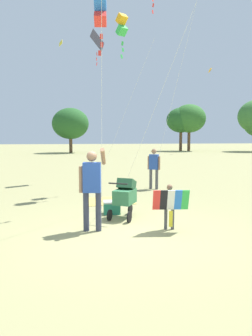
{
  "coord_description": "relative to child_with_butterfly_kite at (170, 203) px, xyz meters",
  "views": [
    {
      "loc": [
        -0.81,
        -6.83,
        2.17
      ],
      "look_at": [
        0.13,
        1.28,
        1.3
      ],
      "focal_mm": 34.99,
      "sensor_mm": 36.0,
      "label": 1
    }
  ],
  "objects": [
    {
      "name": "ground_plane",
      "position": [
        -0.99,
        -0.2,
        -0.63
      ],
      "size": [
        120.0,
        120.0,
        0.0
      ],
      "primitive_type": "plane",
      "color": "#938E5B"
    },
    {
      "name": "stroller",
      "position": [
        -0.88,
        1.17,
        -0.02
      ],
      "size": [
        0.83,
        1.1,
        1.03
      ],
      "color": "black",
      "rests_on": "ground"
    },
    {
      "name": "kite_adult_black",
      "position": [
        -1.43,
        2.31,
        4.83
      ],
      "size": [
        0.37,
        2.26,
        5.89
      ],
      "color": "blue",
      "rests_on": "ground"
    },
    {
      "name": "distant_kites_cluster",
      "position": [
        4.15,
        23.02,
        10.59
      ],
      "size": [
        24.97,
        10.49,
        9.57
      ],
      "color": "#F4A319"
    },
    {
      "name": "child_with_butterfly_kite",
      "position": [
        0.0,
        0.0,
        0.0
      ],
      "size": [
        0.8,
        0.37,
        1.03
      ],
      "color": "#4C4C51",
      "rests_on": "ground"
    },
    {
      "name": "treeline_distant",
      "position": [
        2.85,
        30.71,
        3.13
      ],
      "size": [
        41.29,
        5.9,
        6.16
      ],
      "color": "brown",
      "rests_on": "ground"
    },
    {
      "name": "person_adult_flyer",
      "position": [
        -1.72,
        0.13,
        0.45
      ],
      "size": [
        0.62,
        0.54,
        1.86
      ],
      "color": "#33384C",
      "rests_on": "ground"
    },
    {
      "name": "person_red_shirt",
      "position": [
        0.72,
        5.37,
        0.3
      ],
      "size": [
        0.46,
        0.34,
        1.58
      ],
      "color": "#4C4C51",
      "rests_on": "ground"
    },
    {
      "name": "cooler_box",
      "position": [
        -1.18,
        1.63,
        -0.45
      ],
      "size": [
        0.45,
        0.33,
        0.35
      ],
      "color": "#288466",
      "rests_on": "ground"
    },
    {
      "name": "kite_green_novelty",
      "position": [
        -1.27,
        8.29,
        5.51
      ],
      "size": [
        2.7,
        1.87,
        6.87
      ],
      "color": "black",
      "rests_on": "ground"
    },
    {
      "name": "picnic_blanket",
      "position": [
        -1.16,
        3.3,
        -0.62
      ],
      "size": [
        1.62,
        1.45,
        0.02
      ],
      "primitive_type": "cube",
      "rotation": [
        0.0,
        0.0,
        0.1
      ],
      "color": "gold",
      "rests_on": "ground"
    },
    {
      "name": "kite_orange_delta",
      "position": [
        -0.57,
        4.79,
        5.28
      ],
      "size": [
        1.99,
        3.05,
        6.32
      ],
      "color": "#F4A319",
      "rests_on": "ground"
    }
  ]
}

